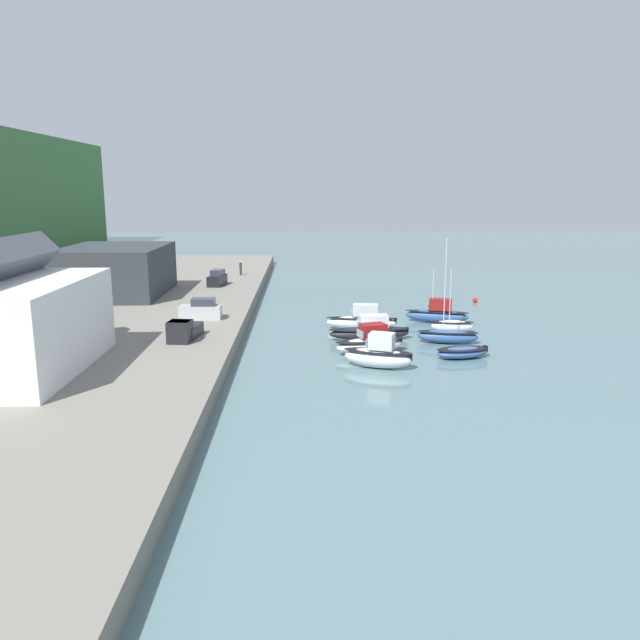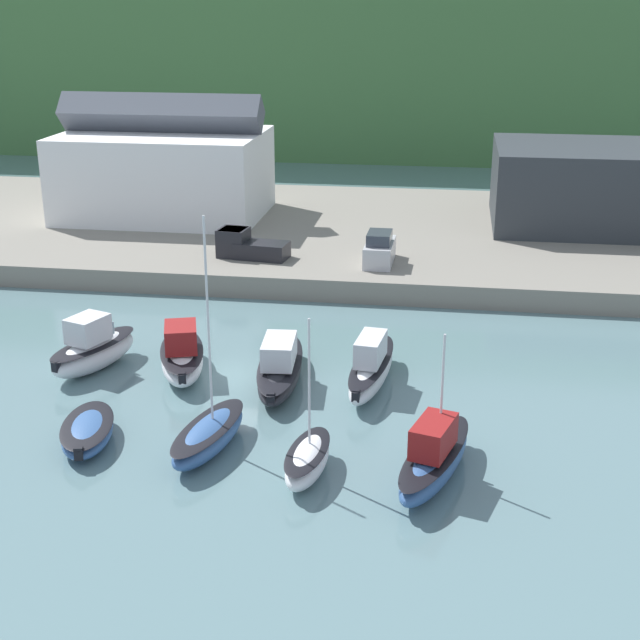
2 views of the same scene
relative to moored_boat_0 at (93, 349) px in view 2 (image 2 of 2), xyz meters
The scene contains 15 objects.
ground_plane 7.31m from the moored_boat_0, ahead, with size 320.00×320.00×0.00m, color slate.
hillside_backdrop 93.65m from the moored_boat_0, 85.55° to the left, with size 240.00×62.75×25.81m.
quay_promenade 27.77m from the moored_boat_0, 74.95° to the left, with size 137.64×29.09×1.46m.
harbor_clubhouse 28.63m from the moored_boat_0, 100.19° to the left, with size 16.00×11.11×9.65m.
yacht_club_building 41.46m from the moored_boat_0, 45.94° to the left, with size 15.66×11.94×6.04m.
moored_boat_0 is the anchor object (origin of this frame).
moored_boat_1 4.65m from the moored_boat_0, ahead, with size 3.98×6.81×2.69m.
moored_boat_2 9.82m from the moored_boat_0, ahead, with size 2.69×8.18×2.45m.
moored_boat_3 14.30m from the moored_boat_0, ahead, with size 2.44×7.67×2.72m.
moored_boat_4 8.23m from the moored_boat_0, 69.84° to the right, with size 3.26×5.21×0.97m.
moored_boat_5 11.16m from the moored_boat_0, 42.95° to the right, with size 2.88×6.09×10.06m.
moored_boat_6 15.57m from the moored_boat_0, 35.76° to the right, with size 1.91×4.49×6.60m.
moored_boat_7 19.62m from the moored_boat_0, 26.03° to the right, with size 3.67×7.21×5.99m.
parked_car_1 21.31m from the moored_boat_0, 51.58° to the left, with size 1.86×4.23×2.16m.
pickup_truck_0 17.33m from the moored_boat_0, 75.83° to the left, with size 4.94×2.54×1.90m.
Camera 2 is at (10.61, -40.50, 18.07)m, focal length 50.00 mm.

